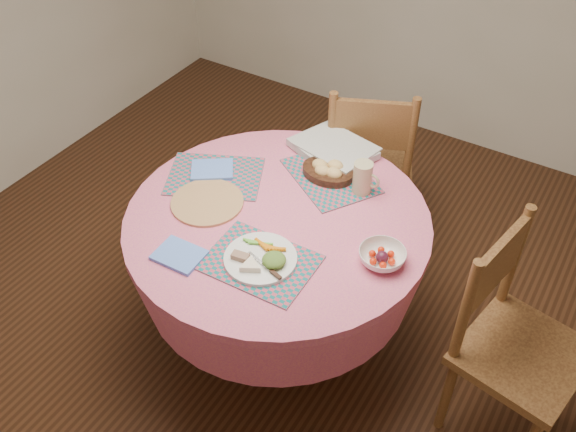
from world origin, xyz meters
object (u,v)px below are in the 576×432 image
(chair_right, at_px, (512,339))
(wicker_trivet, at_px, (207,202))
(latte_mug, at_px, (363,178))
(fruit_bowl, at_px, (382,257))
(dining_table, at_px, (278,251))
(dinner_plate, at_px, (261,258))
(bread_bowl, at_px, (328,170))
(chair_back, at_px, (368,161))

(chair_right, relative_size, wicker_trivet, 3.24)
(latte_mug, height_order, fruit_bowl, latte_mug)
(latte_mug, bearing_deg, chair_right, -15.64)
(latte_mug, bearing_deg, fruit_bowl, -53.09)
(dining_table, relative_size, chair_right, 1.28)
(dinner_plate, bearing_deg, bread_bowl, 93.83)
(dining_table, relative_size, chair_back, 1.27)
(chair_back, bearing_deg, dinner_plate, 69.25)
(chair_back, bearing_deg, wicker_trivet, 46.89)
(dining_table, height_order, wicker_trivet, wicker_trivet)
(chair_right, bearing_deg, dining_table, 106.75)
(chair_right, xyz_separation_m, dinner_plate, (-0.90, -0.35, 0.26))
(chair_back, height_order, latte_mug, chair_back)
(chair_right, xyz_separation_m, chair_back, (-0.96, 0.72, 0.00))
(wicker_trivet, height_order, bread_bowl, bread_bowl)
(chair_back, bearing_deg, fruit_bowl, 93.82)
(chair_right, distance_m, latte_mug, 0.85)
(dining_table, relative_size, dinner_plate, 4.51)
(chair_back, distance_m, fruit_bowl, 0.99)
(chair_right, distance_m, wicker_trivet, 1.31)
(bread_bowl, distance_m, latte_mug, 0.18)
(latte_mug, bearing_deg, chair_back, 111.40)
(wicker_trivet, xyz_separation_m, fruit_bowl, (0.76, 0.07, 0.02))
(dinner_plate, xyz_separation_m, latte_mug, (0.13, 0.57, 0.06))
(chair_back, height_order, dinner_plate, chair_back)
(chair_right, xyz_separation_m, latte_mug, (-0.76, 0.21, 0.32))
(dining_table, bearing_deg, wicker_trivet, -164.91)
(dining_table, xyz_separation_m, chair_back, (0.02, 0.83, -0.05))
(dining_table, height_order, chair_right, chair_right)
(dining_table, relative_size, fruit_bowl, 5.39)
(bread_bowl, bearing_deg, wicker_trivet, -129.02)
(bread_bowl, bearing_deg, chair_back, 93.07)
(chair_back, height_order, fruit_bowl, chair_back)
(fruit_bowl, bearing_deg, dinner_plate, -148.13)
(latte_mug, relative_size, fruit_bowl, 0.61)
(chair_back, xyz_separation_m, bread_bowl, (0.03, -0.49, 0.28))
(chair_right, xyz_separation_m, bread_bowl, (-0.94, 0.23, 0.28))
(chair_back, relative_size, bread_bowl, 4.24)
(fruit_bowl, bearing_deg, dining_table, 178.93)
(chair_back, height_order, bread_bowl, chair_back)
(dining_table, distance_m, fruit_bowl, 0.51)
(dining_table, height_order, dinner_plate, dinner_plate)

